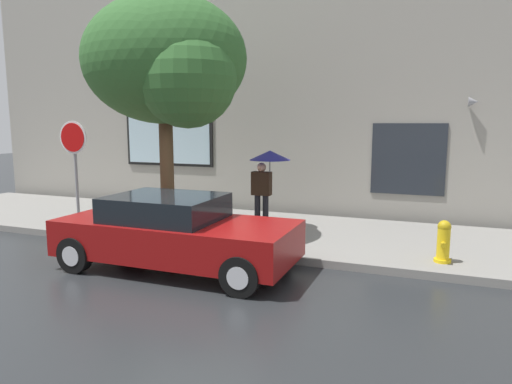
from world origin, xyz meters
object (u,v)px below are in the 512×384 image
(pedestrian_with_umbrella, at_px, (267,167))
(parked_car, at_px, (175,233))
(fire_hydrant, at_px, (443,242))
(stop_sign, at_px, (74,153))
(street_tree, at_px, (168,64))

(pedestrian_with_umbrella, bearing_deg, parked_car, -102.08)
(fire_hydrant, distance_m, stop_sign, 8.14)
(stop_sign, bearing_deg, parked_car, -22.54)
(pedestrian_with_umbrella, xyz_separation_m, street_tree, (-1.66, -1.48, 2.22))
(street_tree, bearing_deg, parked_car, -57.44)
(parked_car, relative_size, stop_sign, 1.70)
(fire_hydrant, xyz_separation_m, stop_sign, (-8.01, -0.20, 1.40))
(fire_hydrant, relative_size, stop_sign, 0.30)
(street_tree, bearing_deg, fire_hydrant, 0.80)
(parked_car, bearing_deg, fire_hydrant, 20.25)
(fire_hydrant, height_order, stop_sign, stop_sign)
(stop_sign, bearing_deg, fire_hydrant, 1.41)
(pedestrian_with_umbrella, bearing_deg, street_tree, -138.42)
(parked_car, bearing_deg, stop_sign, 157.46)
(pedestrian_with_umbrella, height_order, street_tree, street_tree)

